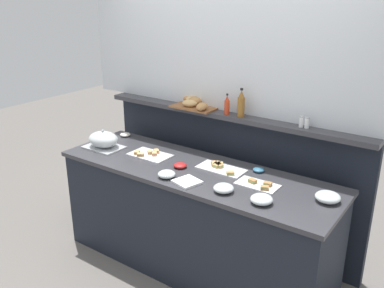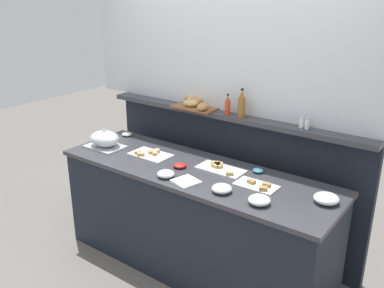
% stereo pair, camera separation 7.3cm
% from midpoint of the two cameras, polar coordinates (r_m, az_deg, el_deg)
% --- Properties ---
extents(ground_plane, '(12.00, 12.00, 0.00)m').
position_cam_midpoint_polar(ground_plane, '(4.17, 4.64, -12.00)').
color(ground_plane, slate).
extents(buffet_counter, '(2.31, 0.73, 0.89)m').
position_cam_midpoint_polar(buffet_counter, '(3.50, -0.28, -10.11)').
color(buffet_counter, black).
rests_on(buffet_counter, ground_plane).
extents(back_ledge_unit, '(2.47, 0.22, 1.24)m').
position_cam_midpoint_polar(back_ledge_unit, '(3.81, 4.44, -4.09)').
color(back_ledge_unit, black).
rests_on(back_ledge_unit, ground_plane).
extents(upper_wall_panel, '(3.07, 0.08, 1.36)m').
position_cam_midpoint_polar(upper_wall_panel, '(3.51, 5.22, 15.28)').
color(upper_wall_panel, silver).
rests_on(upper_wall_panel, back_ledge_unit).
extents(sandwich_platter_side, '(0.38, 0.19, 0.04)m').
position_cam_midpoint_polar(sandwich_platter_side, '(3.30, 3.25, -3.25)').
color(sandwich_platter_side, white).
rests_on(sandwich_platter_side, buffet_counter).
extents(sandwich_platter_front, '(0.35, 0.22, 0.04)m').
position_cam_midpoint_polar(sandwich_platter_front, '(3.59, -6.37, -1.41)').
color(sandwich_platter_front, silver).
rests_on(sandwich_platter_front, buffet_counter).
extents(sandwich_platter_rear, '(0.31, 0.17, 0.04)m').
position_cam_midpoint_polar(sandwich_platter_rear, '(3.06, 8.30, -5.46)').
color(sandwich_platter_rear, white).
rests_on(sandwich_platter_rear, buffet_counter).
extents(serving_cloche, '(0.34, 0.24, 0.17)m').
position_cam_midpoint_polar(serving_cloche, '(3.80, -12.44, 0.52)').
color(serving_cloche, '#B7BABF').
rests_on(serving_cloche, buffet_counter).
extents(glass_bowl_large, '(0.14, 0.14, 0.06)m').
position_cam_midpoint_polar(glass_bowl_large, '(2.94, 3.58, -6.03)').
color(glass_bowl_large, silver).
rests_on(glass_bowl_large, buffet_counter).
extents(glass_bowl_medium, '(0.17, 0.17, 0.07)m').
position_cam_midpoint_polar(glass_bowl_medium, '(2.93, 17.20, -6.91)').
color(glass_bowl_medium, silver).
rests_on(glass_bowl_medium, buffet_counter).
extents(glass_bowl_small, '(0.15, 0.15, 0.06)m').
position_cam_midpoint_polar(glass_bowl_small, '(2.81, 8.65, -7.45)').
color(glass_bowl_small, silver).
rests_on(glass_bowl_small, buffet_counter).
extents(glass_bowl_extra, '(0.13, 0.13, 0.05)m').
position_cam_midpoint_polar(glass_bowl_extra, '(3.16, -4.12, -4.12)').
color(glass_bowl_extra, silver).
rests_on(glass_bowl_extra, buffet_counter).
extents(condiment_bowl_dark, '(0.09, 0.09, 0.03)m').
position_cam_midpoint_polar(condiment_bowl_dark, '(3.29, 8.37, -3.47)').
color(condiment_bowl_dark, teal).
rests_on(condiment_bowl_dark, buffet_counter).
extents(condiment_bowl_red, '(0.10, 0.10, 0.03)m').
position_cam_midpoint_polar(condiment_bowl_red, '(4.09, -9.54, 1.26)').
color(condiment_bowl_red, silver).
rests_on(condiment_bowl_red, buffet_counter).
extents(condiment_bowl_cream, '(0.11, 0.11, 0.04)m').
position_cam_midpoint_polar(condiment_bowl_cream, '(3.33, -2.24, -2.91)').
color(condiment_bowl_cream, red).
rests_on(condiment_bowl_cream, buffet_counter).
extents(napkin_stack, '(0.21, 0.21, 0.02)m').
position_cam_midpoint_polar(napkin_stack, '(3.07, -1.35, -5.14)').
color(napkin_stack, white).
rests_on(napkin_stack, buffet_counter).
extents(hot_sauce_bottle, '(0.04, 0.04, 0.18)m').
position_cam_midpoint_polar(hot_sauce_bottle, '(3.50, 4.15, 5.24)').
color(hot_sauce_bottle, red).
rests_on(hot_sauce_bottle, back_ledge_unit).
extents(vinegar_bottle_amber, '(0.06, 0.06, 0.24)m').
position_cam_midpoint_polar(vinegar_bottle_amber, '(3.43, 6.05, 5.37)').
color(vinegar_bottle_amber, '#8E5B23').
rests_on(vinegar_bottle_amber, back_ledge_unit).
extents(salt_shaker, '(0.03, 0.03, 0.09)m').
position_cam_midpoint_polar(salt_shaker, '(3.26, 13.96, 2.96)').
color(salt_shaker, white).
rests_on(salt_shaker, back_ledge_unit).
extents(pepper_shaker, '(0.03, 0.03, 0.09)m').
position_cam_midpoint_polar(pepper_shaker, '(3.25, 14.68, 2.82)').
color(pepper_shaker, white).
rests_on(pepper_shaker, back_ledge_unit).
extents(bread_basket, '(0.40, 0.32, 0.08)m').
position_cam_midpoint_polar(bread_basket, '(3.73, -0.24, 5.59)').
color(bread_basket, brown).
rests_on(bread_basket, back_ledge_unit).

